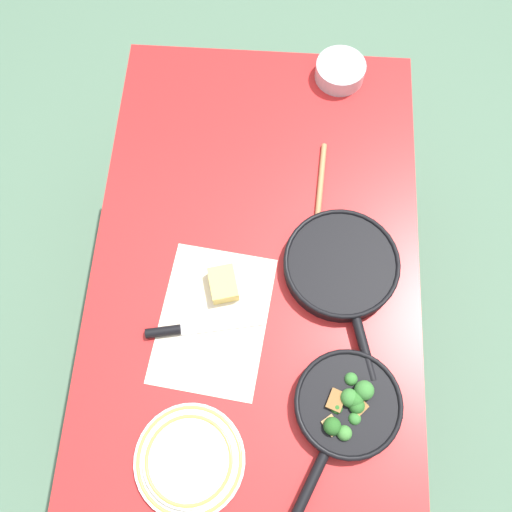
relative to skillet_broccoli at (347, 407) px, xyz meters
name	(u,v)px	position (x,y,z in m)	size (l,w,h in m)	color
ground_plane	(256,328)	(-0.36, -0.23, -0.75)	(14.00, 14.00, 0.00)	#51755B
dining_table_red	(256,269)	(-0.36, -0.23, -0.10)	(1.33, 0.83, 0.73)	red
skillet_broccoli	(347,407)	(0.00, 0.00, 0.00)	(0.39, 0.25, 0.07)	black
skillet_eggs	(341,266)	(-0.34, -0.02, 0.00)	(0.43, 0.29, 0.05)	black
wooden_spoon	(318,215)	(-0.49, -0.08, -0.02)	(0.35, 0.05, 0.02)	#A87A4C
parchment_sheet	(213,319)	(-0.19, -0.32, -0.03)	(0.39, 0.30, 0.00)	beige
grater_knife	(188,329)	(-0.16, -0.38, -0.02)	(0.08, 0.29, 0.02)	silver
cheese_block	(223,284)	(-0.28, -0.31, -0.01)	(0.10, 0.08, 0.04)	#E0C15B
dinner_plate_stack	(189,460)	(0.14, -0.35, -0.01)	(0.25, 0.25, 0.03)	white
prep_bowl_steel	(340,71)	(-0.94, -0.02, 0.00)	(0.14, 0.14, 0.05)	#B7B7BC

